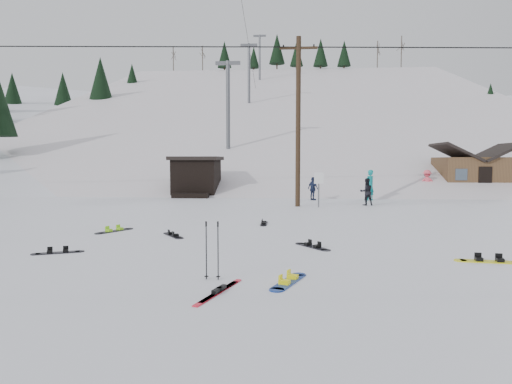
# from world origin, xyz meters

# --- Properties ---
(ground) EXTENTS (200.00, 200.00, 0.00)m
(ground) POSITION_xyz_m (0.00, 0.00, 0.00)
(ground) COLOR white
(ground) RESTS_ON ground
(ski_slope) EXTENTS (60.00, 85.24, 65.97)m
(ski_slope) POSITION_xyz_m (0.00, 55.00, -12.00)
(ski_slope) COLOR white
(ski_slope) RESTS_ON ground
(ridge_left) EXTENTS (47.54, 95.03, 58.38)m
(ridge_left) POSITION_xyz_m (-36.00, 48.00, -11.00)
(ridge_left) COLOR white
(ridge_left) RESTS_ON ground
(treeline_crest) EXTENTS (50.00, 6.00, 10.00)m
(treeline_crest) POSITION_xyz_m (0.00, 86.00, 0.00)
(treeline_crest) COLOR black
(treeline_crest) RESTS_ON ski_slope
(utility_pole) EXTENTS (2.00, 0.26, 9.00)m
(utility_pole) POSITION_xyz_m (2.00, 14.00, 4.68)
(utility_pole) COLOR #3A2819
(utility_pole) RESTS_ON ground
(trail_sign) EXTENTS (0.50, 0.09, 1.85)m
(trail_sign) POSITION_xyz_m (3.10, 13.58, 1.27)
(trail_sign) COLOR #595B60
(trail_sign) RESTS_ON ground
(lift_hut) EXTENTS (3.40, 4.10, 2.75)m
(lift_hut) POSITION_xyz_m (-5.00, 20.94, 1.36)
(lift_hut) COLOR black
(lift_hut) RESTS_ON ground
(lift_tower_near) EXTENTS (2.20, 0.36, 8.00)m
(lift_tower_near) POSITION_xyz_m (-4.00, 30.00, 7.86)
(lift_tower_near) COLOR #595B60
(lift_tower_near) RESTS_ON ski_slope
(lift_tower_mid) EXTENTS (2.20, 0.36, 8.00)m
(lift_tower_mid) POSITION_xyz_m (-4.00, 50.00, 14.36)
(lift_tower_mid) COLOR #595B60
(lift_tower_mid) RESTS_ON ski_slope
(lift_tower_far) EXTENTS (2.20, 0.36, 8.00)m
(lift_tower_far) POSITION_xyz_m (-4.00, 70.00, 20.86)
(lift_tower_far) COLOR #595B60
(lift_tower_far) RESTS_ON ski_slope
(cabin) EXTENTS (5.39, 4.40, 3.77)m
(cabin) POSITION_xyz_m (15.00, 24.00, 1.48)
(cabin) COLOR brown
(cabin) RESTS_ON ground
(hero_snowboard) EXTENTS (0.74, 1.50, 0.11)m
(hero_snowboard) POSITION_xyz_m (1.62, -1.43, 0.03)
(hero_snowboard) COLOR navy
(hero_snowboard) RESTS_ON ground
(hero_skis) EXTENTS (0.65, 1.82, 0.10)m
(hero_skis) POSITION_xyz_m (0.32, -2.24, 0.03)
(hero_skis) COLOR red
(hero_skis) RESTS_ON ground
(ski_poles) EXTENTS (0.34, 0.09, 1.22)m
(ski_poles) POSITION_xyz_m (0.02, -1.31, 0.63)
(ski_poles) COLOR black
(ski_poles) RESTS_ON ground
(board_scatter_a) EXTENTS (1.24, 0.70, 0.09)m
(board_scatter_a) POSITION_xyz_m (-4.58, 1.03, 0.02)
(board_scatter_a) COLOR black
(board_scatter_a) RESTS_ON ground
(board_scatter_b) EXTENTS (0.93, 1.23, 0.10)m
(board_scatter_b) POSITION_xyz_m (-2.21, 4.01, 0.03)
(board_scatter_b) COLOR black
(board_scatter_b) RESTS_ON ground
(board_scatter_c) EXTENTS (0.94, 1.42, 0.11)m
(board_scatter_c) POSITION_xyz_m (-4.52, 4.80, 0.03)
(board_scatter_c) COLOR black
(board_scatter_c) RESTS_ON ground
(board_scatter_d) EXTENTS (0.97, 1.21, 0.10)m
(board_scatter_d) POSITION_xyz_m (2.28, 2.42, 0.03)
(board_scatter_d) COLOR black
(board_scatter_d) RESTS_ON ground
(board_scatter_e) EXTENTS (1.61, 0.46, 0.11)m
(board_scatter_e) POSITION_xyz_m (6.50, 0.81, 0.03)
(board_scatter_e) COLOR #FFF81C
(board_scatter_e) RESTS_ON ground
(board_scatter_f) EXTENTS (0.26, 1.34, 0.09)m
(board_scatter_f) POSITION_xyz_m (0.60, 7.06, 0.02)
(board_scatter_f) COLOR black
(board_scatter_f) RESTS_ON ground
(skier_teal) EXTENTS (0.83, 0.78, 1.90)m
(skier_teal) POSITION_xyz_m (6.49, 18.05, 0.95)
(skier_teal) COLOR #0E8F90
(skier_teal) RESTS_ON ground
(skier_dark) EXTENTS (0.83, 0.71, 1.50)m
(skier_dark) POSITION_xyz_m (5.79, 14.88, 0.75)
(skier_dark) COLOR black
(skier_dark) RESTS_ON ground
(skier_pink) EXTENTS (1.19, 0.72, 1.81)m
(skier_pink) POSITION_xyz_m (11.20, 22.36, 0.90)
(skier_pink) COLOR #F75769
(skier_pink) RESTS_ON ground
(skier_navy) EXTENTS (0.82, 0.87, 1.45)m
(skier_navy) POSITION_xyz_m (3.00, 17.91, 0.72)
(skier_navy) COLOR #1C2648
(skier_navy) RESTS_ON ground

